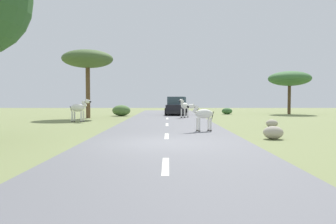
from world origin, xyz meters
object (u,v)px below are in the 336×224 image
object	(u,v)px
zebra_0	(185,106)
zebra_2	(203,114)
tree_4	(88,60)
rock_0	(272,123)
car_0	(177,106)
zebra_1	(79,108)
car_1	(179,105)
bush_2	(122,111)
bush_1	(228,111)
tree_0	(290,79)
rock_1	(274,133)

from	to	relation	value
zebra_0	zebra_2	xyz separation A→B (m)	(0.32, -11.23, -0.13)
tree_4	rock_0	world-z (taller)	tree_4
car_0	zebra_2	bearing A→B (deg)	96.19
zebra_0	zebra_1	world-z (taller)	zebra_0
car_1	bush_2	bearing A→B (deg)	51.77
zebra_0	bush_1	distance (m)	8.22
tree_4	bush_1	bearing A→B (deg)	27.67
zebra_0	car_1	xyz separation A→B (m)	(-0.15, 11.62, -0.14)
zebra_0	zebra_2	size ratio (longest dim) A/B	1.15
tree_0	tree_4	size ratio (longest dim) A/B	0.80
zebra_0	zebra_1	bearing A→B (deg)	56.36
zebra_1	car_1	distance (m)	17.61
car_1	rock_0	xyz separation A→B (m)	(4.61, -20.30, -0.63)
rock_0	rock_1	xyz separation A→B (m)	(-1.62, -5.28, 0.04)
tree_0	zebra_0	bearing A→B (deg)	-147.66
tree_4	bush_1	xyz separation A→B (m)	(12.66, 6.64, -4.48)
car_1	car_0	bearing A→B (deg)	82.55
zebra_2	bush_2	xyz separation A→B (m)	(-5.99, 14.68, -0.36)
zebra_2	tree_4	distance (m)	14.52
rock_0	zebra_2	bearing A→B (deg)	-148.48
car_0	car_1	bearing A→B (deg)	-90.21
car_0	tree_4	size ratio (longest dim) A/B	0.79
car_1	bush_1	world-z (taller)	car_1
zebra_1	car_0	xyz separation A→B (m)	(6.92, 9.14, -0.11)
tree_0	car_0	bearing A→B (deg)	-168.55
zebra_1	tree_4	distance (m)	5.90
zebra_0	rock_0	world-z (taller)	zebra_0
zebra_2	rock_0	bearing A→B (deg)	-79.41
zebra_1	rock_0	distance (m)	12.70
car_0	rock_1	size ratio (longest dim) A/B	5.64
zebra_0	zebra_1	xyz separation A→B (m)	(-7.47, -4.40, -0.03)
tree_0	tree_4	distance (m)	20.49
zebra_2	rock_0	world-z (taller)	zebra_2
tree_4	zebra_1	bearing A→B (deg)	-84.17
zebra_1	car_0	distance (m)	11.47
zebra_2	car_1	size ratio (longest dim) A/B	0.31
tree_4	rock_0	size ratio (longest dim) A/B	8.65
zebra_0	car_0	size ratio (longest dim) A/B	0.36
bush_1	car_1	bearing A→B (deg)	134.76
rock_1	rock_0	bearing A→B (deg)	72.93
zebra_1	zebra_2	bearing A→B (deg)	67.56
zebra_0	tree_4	world-z (taller)	tree_4
tree_4	bush_2	world-z (taller)	tree_4
zebra_1	rock_1	bearing A→B (deg)	65.96
car_1	tree_0	bearing A→B (deg)	154.44
tree_0	rock_0	bearing A→B (deg)	-113.29
zebra_0	bush_1	size ratio (longest dim) A/B	1.47
zebra_1	bush_2	distance (m)	8.07
tree_4	zebra_2	bearing A→B (deg)	-53.85
bush_2	rock_1	distance (m)	19.39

